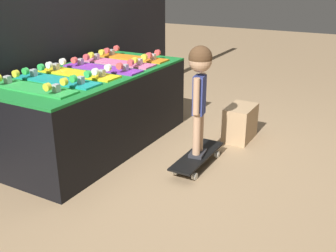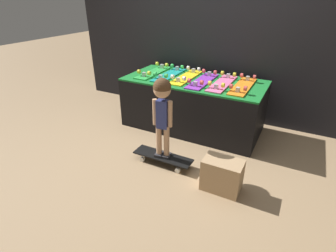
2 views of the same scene
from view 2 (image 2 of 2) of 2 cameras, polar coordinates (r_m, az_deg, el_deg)
name	(u,v)px [view 2 (image 2 of 2)]	position (r m, az deg, el deg)	size (l,w,h in m)	color
ground_plane	(174,145)	(3.08, 1.23, -4.10)	(16.00, 16.00, 0.00)	#9E7F5B
back_wall	(213,20)	(3.67, 9.83, 21.77)	(4.23, 0.10, 2.56)	black
display_rack	(193,104)	(3.38, 5.45, 4.80)	(1.71, 0.80, 0.64)	black
skateboard_green_on_rack	(154,72)	(3.55, -3.17, 11.72)	(0.18, 0.70, 0.09)	green
skateboard_teal_on_rack	(169,74)	(3.44, 0.28, 11.24)	(0.18, 0.70, 0.09)	teal
skateboard_yellow_on_rack	(186,77)	(3.34, 3.97, 10.69)	(0.18, 0.70, 0.09)	yellow
skateboard_purple_on_rack	(203,80)	(3.21, 7.54, 9.85)	(0.18, 0.70, 0.09)	purple
skateboard_pink_on_rack	(222,83)	(3.16, 11.74, 9.23)	(0.18, 0.70, 0.09)	pink
skateboard_orange_on_rack	(243,85)	(3.11, 15.99, 8.48)	(0.18, 0.70, 0.09)	orange
skateboard_on_floor	(163,157)	(2.73, -1.12, -6.81)	(0.63, 0.18, 0.09)	black
child	(162,104)	(2.45, -1.25, 4.82)	(0.20, 0.17, 0.83)	#2D2D33
storage_box	(222,175)	(2.41, 11.68, -10.41)	(0.34, 0.22, 0.30)	tan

